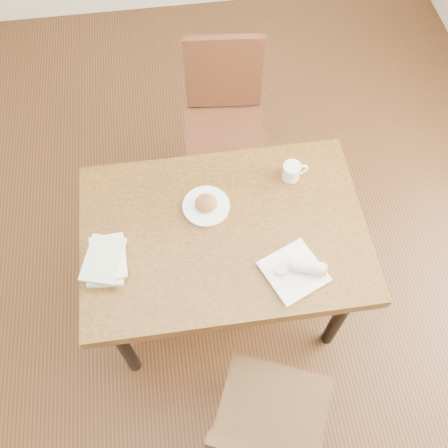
{
  "coord_description": "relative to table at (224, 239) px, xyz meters",
  "views": [
    {
      "loc": [
        -0.14,
        -1.01,
        2.57
      ],
      "look_at": [
        0.0,
        0.0,
        0.8
      ],
      "focal_mm": 40.0,
      "sensor_mm": 36.0,
      "label": 1
    }
  ],
  "objects": [
    {
      "name": "room_walls",
      "position": [
        0.0,
        0.0,
        0.97
      ],
      "size": [
        4.02,
        5.02,
        2.8
      ],
      "color": "beige",
      "rests_on": "ground"
    },
    {
      "name": "book_stack",
      "position": [
        -0.49,
        -0.08,
        0.11
      ],
      "size": [
        0.19,
        0.24,
        0.06
      ],
      "color": "white",
      "rests_on": "table"
    },
    {
      "name": "chair_near",
      "position": [
        0.06,
        -0.79,
        -0.12
      ],
      "size": [
        0.55,
        0.55,
        0.95
      ],
      "color": "#442E13",
      "rests_on": "ground"
    },
    {
      "name": "chair_far",
      "position": [
        0.12,
        0.83,
        -0.12
      ],
      "size": [
        0.46,
        0.46,
        0.95
      ],
      "color": "#4F2516",
      "rests_on": "ground"
    },
    {
      "name": "plate_scone",
      "position": [
        -0.06,
        0.12,
        0.1
      ],
      "size": [
        0.2,
        0.2,
        0.06
      ],
      "color": "white",
      "rests_on": "table"
    },
    {
      "name": "plate_burrito",
      "position": [
        0.26,
        -0.23,
        0.11
      ],
      "size": [
        0.29,
        0.29,
        0.07
      ],
      "color": "white",
      "rests_on": "table"
    },
    {
      "name": "table",
      "position": [
        0.0,
        0.0,
        0.0
      ],
      "size": [
        1.2,
        0.82,
        0.75
      ],
      "color": "brown",
      "rests_on": "ground"
    },
    {
      "name": "ground",
      "position": [
        0.0,
        0.0,
        -0.67
      ],
      "size": [
        4.0,
        5.0,
        0.01
      ],
      "primitive_type": "cube",
      "color": "#472814",
      "rests_on": "ground"
    },
    {
      "name": "coffee_mug",
      "position": [
        0.34,
        0.23,
        0.13
      ],
      "size": [
        0.12,
        0.08,
        0.08
      ],
      "color": "white",
      "rests_on": "table"
    }
  ]
}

